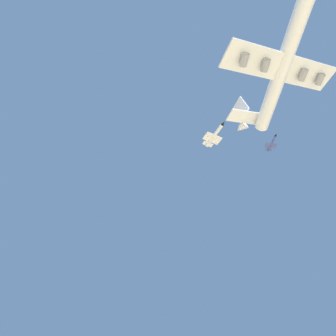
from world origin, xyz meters
TOP-DOWN VIEW (x-y plane):
  - carrier_jet at (-39.80, 104.26)m, footprint 58.37×66.16m
  - chase_jet_right_wing at (-108.02, 84.98)m, footprint 13.46×12.13m
  - chase_jet_trailing at (-45.09, 66.59)m, footprint 10.42×14.48m

SIDE VIEW (x-z plane):
  - chase_jet_trailing at x=-45.09m, z-range 100.10..104.10m
  - carrier_jet at x=-39.80m, z-range 107.07..130.63m
  - chase_jet_right_wing at x=-108.02m, z-range 147.41..151.41m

